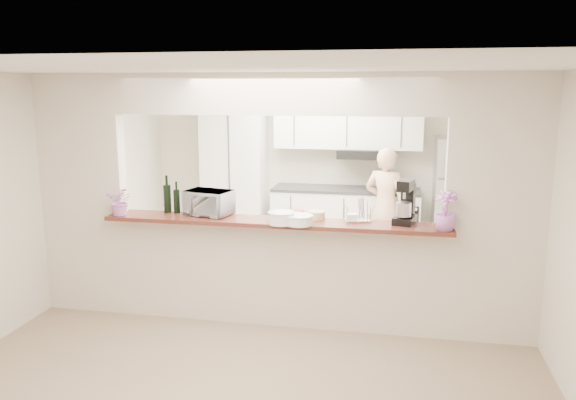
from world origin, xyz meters
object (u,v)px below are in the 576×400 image
(refrigerator, at_px, (461,199))
(toaster_oven, at_px, (209,203))
(person, at_px, (385,207))
(stand_mixer, at_px, (406,204))

(refrigerator, relative_size, toaster_oven, 3.75)
(toaster_oven, distance_m, person, 2.82)
(refrigerator, relative_size, stand_mixer, 4.03)
(toaster_oven, distance_m, stand_mixer, 1.95)
(stand_mixer, distance_m, person, 2.24)
(refrigerator, xyz_separation_m, person, (-1.03, -0.41, -0.06))
(toaster_oven, relative_size, stand_mixer, 1.07)
(refrigerator, height_order, stand_mixer, refrigerator)
(person, bearing_deg, stand_mixer, 115.21)
(toaster_oven, xyz_separation_m, stand_mixer, (1.95, 0.01, 0.06))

